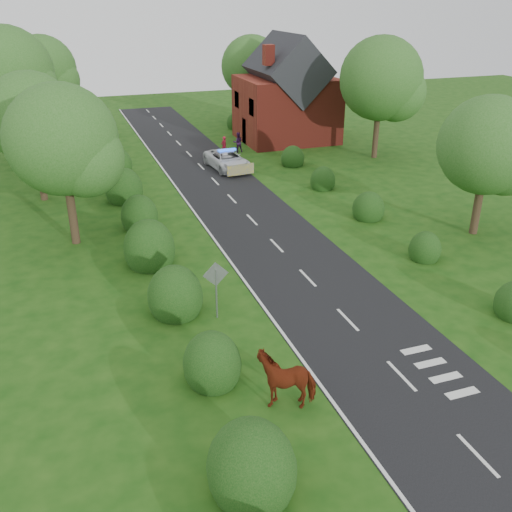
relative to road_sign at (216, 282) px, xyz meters
name	(u,v)px	position (x,y,z in m)	size (l,w,h in m)	color
ground	(348,320)	(5.00, -2.00, -1.65)	(120.00, 120.00, 0.00)	#16440F
road	(237,204)	(5.00, 13.00, -1.64)	(6.00, 70.00, 0.02)	black
road_markings	(222,218)	(3.40, 10.93, -1.63)	(4.96, 70.00, 0.01)	white
hedgerow_left	(141,224)	(-1.51, 9.69, -0.91)	(2.75, 50.41, 3.00)	#0C360C
hedgerow_right	(358,203)	(11.60, 9.21, -1.10)	(2.10, 45.78, 2.10)	#0C360C
tree_left_a	(68,145)	(-4.75, 9.86, 3.69)	(5.74, 5.60, 8.38)	#332316
tree_left_b	(36,122)	(-6.25, 17.86, 3.39)	(5.74, 5.60, 8.07)	#332316
tree_left_c	(12,77)	(-7.70, 27.83, 4.88)	(6.97, 6.80, 10.22)	#332316
tree_left_d	(46,72)	(-5.23, 37.85, 3.98)	(6.15, 6.00, 8.89)	#332316
tree_right_a	(493,150)	(16.23, 3.87, 3.09)	(5.33, 5.20, 7.56)	#332316
tree_right_b	(385,82)	(19.29, 19.84, 4.28)	(6.56, 6.40, 9.40)	#332316
tree_right_c	(255,69)	(14.27, 35.85, 3.69)	(6.15, 6.00, 8.58)	#332316
road_sign	(216,282)	(0.00, 0.00, 0.00)	(1.06, 0.08, 2.53)	gray
house	(287,97)	(14.49, 28.00, 2.13)	(8.00, 7.40, 9.17)	maroon
cow	(286,380)	(0.71, -5.80, -0.87)	(1.17, 2.22, 1.57)	#5A1B0B
police_van	(227,160)	(6.74, 20.72, -0.95)	(2.79, 5.27, 1.54)	silver
pedestrian_red	(224,146)	(7.70, 24.79, -0.88)	(0.56, 0.37, 1.54)	#B31731
pedestrian_purple	(238,142)	(9.07, 25.32, -0.83)	(0.80, 0.63, 1.65)	#3F184D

